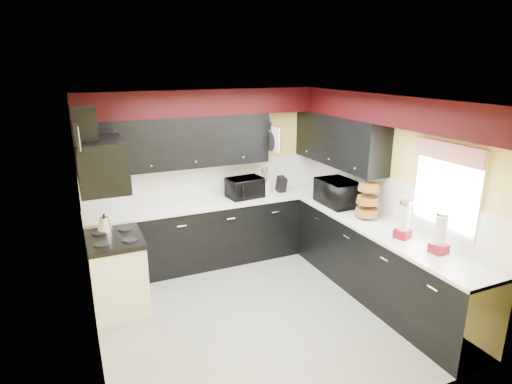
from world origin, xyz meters
TOP-DOWN VIEW (x-y plane):
  - ground at (0.00, 0.00)m, footprint 3.60×3.60m
  - wall_back at (0.00, 1.80)m, footprint 3.60×0.06m
  - wall_right at (1.80, 0.00)m, footprint 0.06×3.60m
  - wall_left at (-1.80, 0.00)m, footprint 0.06×3.60m
  - ceiling at (0.00, 0.00)m, footprint 3.60×3.60m
  - cab_back at (0.00, 1.50)m, footprint 3.60×0.60m
  - cab_right at (1.50, -0.30)m, footprint 0.60×3.00m
  - counter_back at (0.00, 1.50)m, footprint 3.62×0.64m
  - counter_right at (1.50, -0.30)m, footprint 0.64×3.02m
  - splash_back at (0.00, 1.79)m, footprint 3.60×0.02m
  - splash_right at (1.79, 0.00)m, footprint 0.02×3.60m
  - upper_back at (-0.50, 1.62)m, footprint 2.60×0.35m
  - upper_right at (1.62, 0.90)m, footprint 0.35×1.80m
  - soffit_back at (0.00, 1.62)m, footprint 3.60×0.36m
  - soffit_right at (1.62, -0.18)m, footprint 0.36×3.24m
  - stove at (-1.50, 0.75)m, footprint 0.60×0.75m
  - cooktop at (-1.50, 0.75)m, footprint 0.62×0.77m
  - hood at (-1.55, 0.75)m, footprint 0.50×0.78m
  - hood_duct at (-1.68, 0.75)m, footprint 0.24×0.40m
  - window at (1.79, -0.90)m, footprint 0.03×0.86m
  - valance at (1.73, -0.90)m, footprint 0.04×0.88m
  - pan_top at (0.82, 1.55)m, footprint 0.03×0.22m
  - pan_mid at (0.82, 1.42)m, footprint 0.03×0.28m
  - pan_low at (0.82, 1.68)m, footprint 0.03×0.24m
  - cut_board at (0.83, 1.30)m, footprint 0.03×0.26m
  - baskets at (1.52, 0.05)m, footprint 0.27×0.27m
  - clock at (-1.77, 0.25)m, footprint 0.03×0.30m
  - deco_plate at (1.77, -0.35)m, footprint 0.03×0.24m
  - toaster_oven at (0.44, 1.49)m, footprint 0.54×0.47m
  - microwave at (1.49, 0.65)m, footprint 0.42×0.62m
  - utensil_crock at (0.77, 1.54)m, footprint 0.21×0.21m
  - knife_block at (1.04, 1.50)m, footprint 0.11×0.15m
  - kettle at (-1.57, 0.99)m, footprint 0.25×0.25m
  - dispenser_a at (1.47, -0.65)m, footprint 0.19×0.19m
  - dispenser_b at (1.53, -1.11)m, footprint 0.17×0.17m

SIDE VIEW (x-z plane):
  - ground at x=0.00m, z-range 0.00..0.00m
  - stove at x=-1.50m, z-range 0.00..0.86m
  - cab_back at x=0.00m, z-range 0.00..0.90m
  - cab_right at x=1.50m, z-range 0.00..0.90m
  - cooktop at x=-1.50m, z-range 0.86..0.92m
  - counter_back at x=0.00m, z-range 0.90..0.94m
  - counter_right at x=1.50m, z-range 0.90..0.94m
  - kettle at x=-1.57m, z-range 0.92..1.09m
  - utensil_crock at x=0.77m, z-range 0.94..1.11m
  - knife_block at x=1.04m, z-range 0.94..1.18m
  - toaster_oven at x=0.44m, z-range 0.94..1.23m
  - microwave at x=1.49m, z-range 0.94..1.28m
  - dispenser_a at x=1.47m, z-range 0.94..1.36m
  - dispenser_b at x=1.53m, z-range 0.94..1.37m
  - baskets at x=1.52m, z-range 0.93..1.43m
  - splash_back at x=0.00m, z-range 0.94..1.44m
  - splash_right at x=1.79m, z-range 0.94..1.44m
  - wall_back at x=0.00m, z-range 0.00..2.50m
  - wall_right at x=1.80m, z-range 0.00..2.50m
  - wall_left at x=-1.80m, z-range 0.00..2.50m
  - window at x=1.79m, z-range 1.07..2.03m
  - pan_low at x=0.82m, z-range 1.51..1.93m
  - pan_mid at x=0.82m, z-range 1.52..1.98m
  - hood at x=-1.55m, z-range 1.50..2.06m
  - upper_back at x=-0.50m, z-range 1.45..2.15m
  - upper_right at x=1.62m, z-range 1.45..2.15m
  - cut_board at x=0.83m, z-range 1.62..1.98m
  - valance at x=1.73m, z-range 1.85..2.05m
  - pan_top at x=0.82m, z-range 1.80..2.20m
  - clock at x=-1.77m, z-range 2.00..2.30m
  - hood_duct at x=-1.68m, z-range 2.00..2.40m
  - deco_plate at x=1.77m, z-range 2.13..2.37m
  - soffit_back at x=0.00m, z-range 2.15..2.50m
  - soffit_right at x=1.62m, z-range 2.15..2.50m
  - ceiling at x=0.00m, z-range 2.47..2.53m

